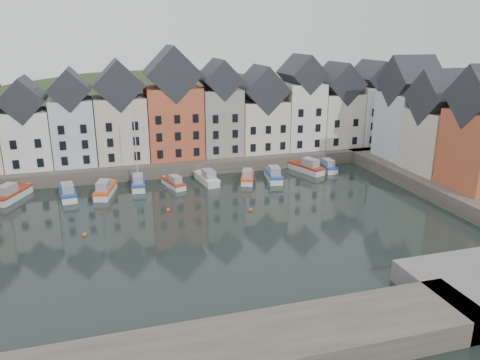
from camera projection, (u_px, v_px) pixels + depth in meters
name	position (u px, v px, depth m)	size (l,w,h in m)	color
ground	(214.00, 232.00, 52.92)	(260.00, 260.00, 0.00)	black
far_quay	(173.00, 158.00, 80.06)	(90.00, 16.00, 2.00)	#484037
right_quay	(466.00, 187.00, 65.36)	(14.00, 54.00, 2.00)	#484037
hillside	(160.00, 209.00, 109.55)	(153.60, 70.40, 64.00)	#203319
far_terrace	(192.00, 114.00, 76.72)	(72.37, 8.16, 17.78)	beige
right_terrace	(443.00, 125.00, 67.34)	(8.30, 24.25, 16.36)	silver
mooring_buoys	(171.00, 218.00, 56.67)	(20.50, 5.50, 0.50)	#E64B1B
boat_a	(12.00, 194.00, 63.02)	(4.58, 6.91, 2.55)	silver
boat_b	(68.00, 193.00, 63.74)	(2.84, 6.60, 2.45)	silver
boat_c	(105.00, 190.00, 64.77)	(3.50, 6.78, 2.49)	silver
boat_d	(138.00, 183.00, 67.91)	(2.37, 6.30, 11.80)	silver
boat_e	(174.00, 183.00, 68.20)	(3.10, 5.59, 2.05)	silver
boat_f	(207.00, 178.00, 70.00)	(2.79, 6.49, 2.41)	silver
boat_g	(247.00, 177.00, 70.81)	(3.60, 6.06, 2.22)	silver
boat_h	(273.00, 175.00, 71.52)	(3.10, 6.71, 2.48)	silver
boat_i	(307.00, 167.00, 75.53)	(4.24, 7.09, 2.60)	silver
boat_j	(327.00, 166.00, 76.51)	(2.01, 5.81, 2.21)	silver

